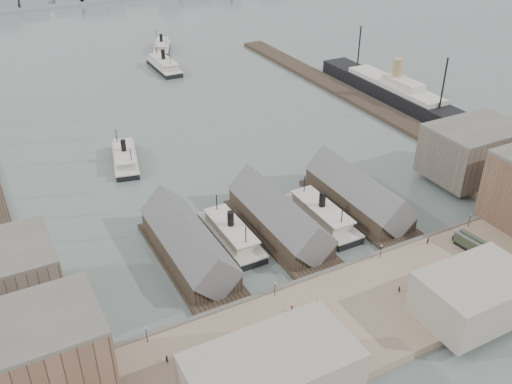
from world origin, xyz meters
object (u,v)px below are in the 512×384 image
ferry_docked_west (231,234)px  ocean_steamer (395,91)px  horse_cart_center (321,316)px  tram (473,245)px  horse_cart_left (198,360)px  horse_cart_right (452,289)px

ferry_docked_west → ocean_steamer: 120.84m
horse_cart_center → ferry_docked_west: bearing=-10.2°
tram → horse_cart_left: bearing=174.4°
ferry_docked_west → horse_cart_left: size_ratio=5.66×
horse_cart_right → horse_cart_center: bearing=92.2°
tram → horse_cart_right: (-16.09, -9.13, -1.12)m
horse_cart_center → horse_cart_right: (31.34, -6.55, -0.03)m
horse_cart_left → horse_cart_right: 59.78m
ferry_docked_west → horse_cart_left: 44.43m
ferry_docked_west → horse_cart_right: bearing=-52.4°
ocean_steamer → horse_cart_left: 161.94m
tram → horse_cart_center: bearing=176.5°
ferry_docked_west → tram: 61.47m
horse_cart_center → horse_cart_right: horse_cart_center is taller
horse_cart_center → horse_cart_right: bearing=-116.4°
horse_cart_right → ocean_steamer: bearing=-20.2°
ocean_steamer → horse_cart_center: 141.31m
horse_cart_left → horse_cart_right: bearing=-76.1°
ocean_steamer → tram: size_ratio=8.07×
ferry_docked_west → horse_cart_right: size_ratio=5.54×
ocean_steamer → horse_cart_right: (-70.79, -104.21, -0.95)m
ocean_steamer → tram: bearing=-119.9°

